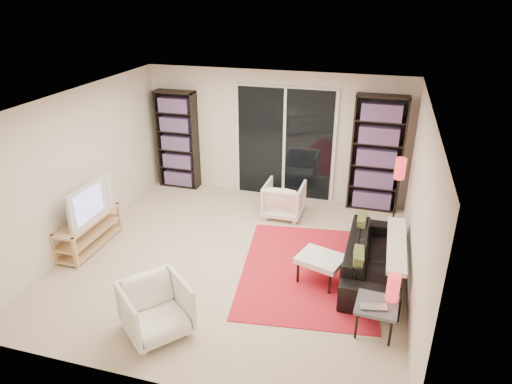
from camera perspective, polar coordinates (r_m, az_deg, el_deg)
floor at (r=7.01m, az=-2.66°, el=-8.22°), size 5.00×5.00×0.00m
wall_back at (r=8.70m, az=2.38°, el=7.16°), size 5.00×0.02×2.40m
wall_front at (r=4.45m, az=-13.29°, el=-11.70°), size 5.00×0.02×2.40m
wall_left at (r=7.57m, az=-21.14°, el=2.82°), size 0.02×5.00×2.40m
wall_right at (r=6.18m, az=19.71°, el=-1.76°), size 0.02×5.00×2.40m
ceiling at (r=6.06m, az=-3.11°, el=11.25°), size 5.00×5.00×0.02m
sliding_door at (r=8.67m, az=3.60°, el=6.03°), size 1.92×0.08×2.16m
bookshelf_left at (r=9.25m, az=-9.80°, el=6.41°), size 0.80×0.30×1.95m
bookshelf_right at (r=8.38m, az=14.86°, el=4.57°), size 0.90×0.30×2.10m
tv_stand at (r=7.63m, az=-20.14°, el=-4.64°), size 0.41×1.27×0.50m
tv at (r=7.39m, az=-20.60°, el=-1.08°), size 0.17×1.02×0.58m
rug at (r=6.76m, az=6.44°, el=-9.69°), size 2.16×2.73×0.01m
sofa at (r=6.67m, az=14.56°, el=-8.04°), size 0.81×1.97×0.57m
armchair_back at (r=8.11m, az=3.51°, el=-0.92°), size 0.68×0.70×0.63m
armchair_front at (r=5.62m, az=-12.41°, el=-14.08°), size 1.02×1.01×0.67m
ottoman at (r=6.38m, az=8.07°, el=-8.41°), size 0.72×0.64×0.40m
side_table at (r=5.66m, az=14.84°, el=-13.73°), size 0.51×0.51×0.40m
laptop at (r=5.53m, az=14.54°, el=-14.02°), size 0.34×0.26×0.02m
table_lamp at (r=5.65m, az=16.77°, el=-11.39°), size 0.15×0.15×0.34m
floor_lamp at (r=7.70m, az=17.44°, el=1.84°), size 0.19×0.19×1.28m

